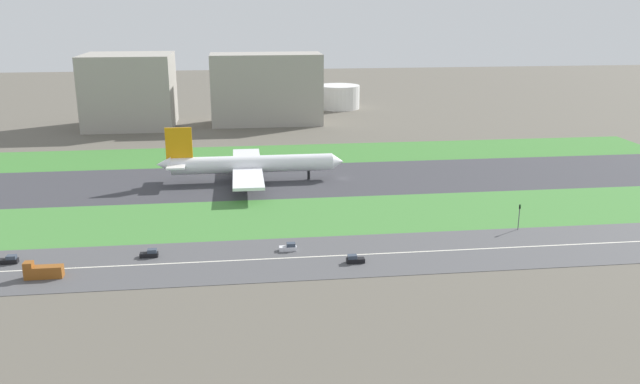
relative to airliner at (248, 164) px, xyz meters
The scene contains 17 objects.
ground_plane 34.03m from the airliner, ahead, with size 800.00×800.00×0.00m, color #5B564C.
runway 34.02m from the airliner, ahead, with size 280.00×46.00×0.10m, color #38383D.
grass_median_north 53.28m from the airliner, 50.79° to the left, with size 280.00×36.00×0.10m, color #3D7A33.
grass_median_south 53.28m from the airliner, 50.79° to the right, with size 280.00×36.00×0.10m, color #427F38.
highway 80.54m from the airliner, 65.38° to the right, with size 280.00×28.00×0.10m, color #4C4C4F.
highway_centerline 80.53m from the airliner, 65.38° to the right, with size 266.00×0.50×0.01m, color silver.
airliner is the anchor object (origin of this frame).
car_2 81.77m from the airliner, 72.92° to the right, with size 4.40×1.80×2.00m.
car_3 68.77m from the airliner, 82.64° to the right, with size 4.40×1.80×2.00m.
car_1 90.02m from the airliner, 130.83° to the right, with size 4.40×1.80×2.00m.
truck_0 91.83m from the airliner, 121.74° to the right, with size 8.40×2.50×4.00m.
car_0 72.86m from the airliner, 110.65° to the right, with size 4.40×1.80×2.00m.
traffic_light 94.64m from the airliner, 39.36° to the right, with size 0.36×0.50×7.20m.
terminal_building 127.81m from the airliner, 116.38° to the left, with size 43.07×38.57×36.22m, color #9E998E.
hangar_building 115.21m from the airliner, 84.04° to the left, with size 56.22×24.13×35.84m, color #9E998E.
fuel_tank_west 161.85m from the airliner, 79.24° to the left, with size 18.24×18.24×13.53m, color silver.
fuel_tank_centre 168.75m from the airliner, 70.43° to the left, with size 24.49×24.49×13.69m, color silver.
Camera 1 is at (-35.96, -221.72, 60.52)m, focal length 36.47 mm.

